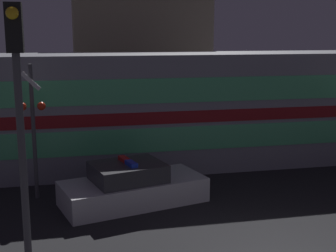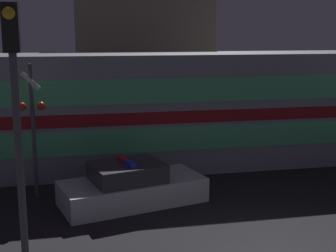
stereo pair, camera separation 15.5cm
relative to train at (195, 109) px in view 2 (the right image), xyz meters
name	(u,v)px [view 2 (the right image)]	position (x,y,z in m)	size (l,w,h in m)	color
train	(195,109)	(0.00, 0.00, 0.00)	(22.07, 3.10, 4.29)	gray
police_car	(131,187)	(-2.99, -3.86, -1.63)	(4.56, 2.85, 1.38)	silver
crossing_signal_far	(33,123)	(-5.81, -2.82, 0.24)	(0.80, 0.32, 4.14)	#4C4C51
traffic_light_corner	(16,105)	(-5.66, -8.08, 1.56)	(0.30, 0.46, 5.57)	#4C4C51
building_left	(141,42)	(-0.88, 8.21, 2.42)	(6.94, 4.60, 9.14)	#726656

